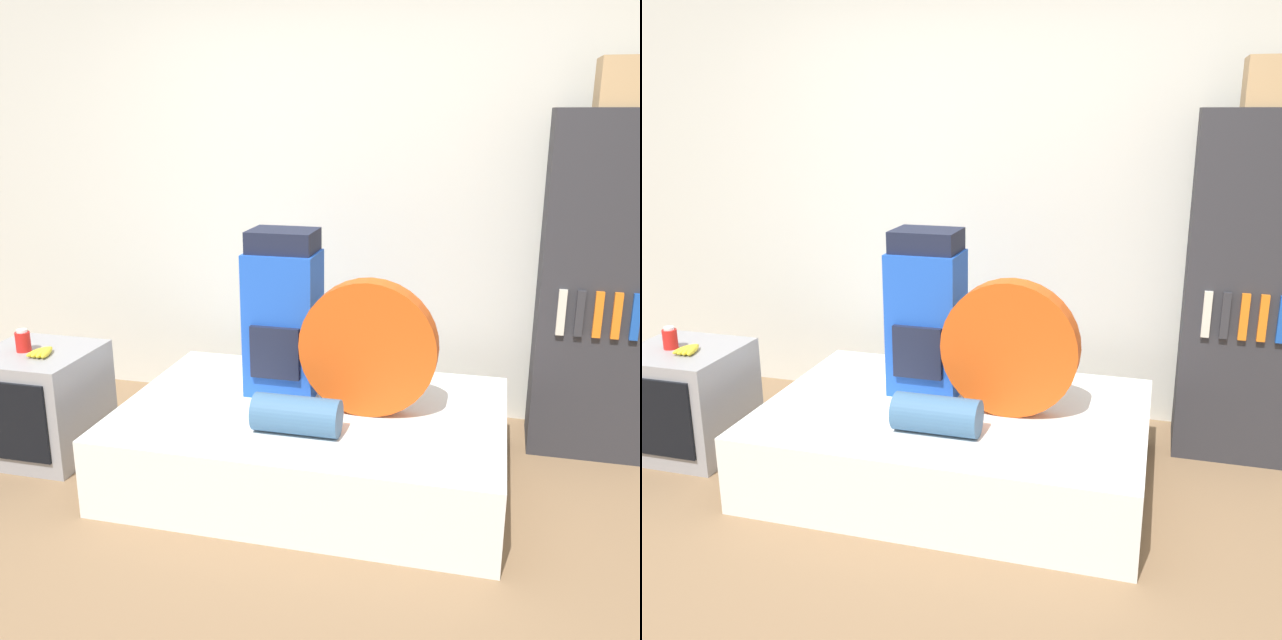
{
  "view_description": "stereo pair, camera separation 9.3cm",
  "coord_description": "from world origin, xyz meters",
  "views": [
    {
      "loc": [
        0.87,
        -2.4,
        1.79
      ],
      "look_at": [
        0.08,
        0.75,
        0.83
      ],
      "focal_mm": 40.0,
      "sensor_mm": 36.0,
      "label": 1
    },
    {
      "loc": [
        0.96,
        -2.38,
        1.79
      ],
      "look_at": [
        0.08,
        0.75,
        0.83
      ],
      "focal_mm": 40.0,
      "sensor_mm": 36.0,
      "label": 2
    }
  ],
  "objects": [
    {
      "name": "ground_plane",
      "position": [
        0.0,
        0.0,
        0.0
      ],
      "size": [
        16.0,
        16.0,
        0.0
      ],
      "primitive_type": "plane",
      "color": "#846647"
    },
    {
      "name": "wall_back",
      "position": [
        0.0,
        1.75,
        1.3
      ],
      "size": [
        8.0,
        0.05,
        2.6
      ],
      "color": "silver",
      "rests_on": "ground_plane"
    },
    {
      "name": "bed",
      "position": [
        0.05,
        0.75,
        0.19
      ],
      "size": [
        1.87,
        1.27,
        0.38
      ],
      "color": "white",
      "rests_on": "ground_plane"
    },
    {
      "name": "backpack",
      "position": [
        -0.15,
        0.92,
        0.79
      ],
      "size": [
        0.36,
        0.31,
        0.84
      ],
      "color": "blue",
      "rests_on": "bed"
    },
    {
      "name": "tent_bag",
      "position": [
        0.32,
        0.75,
        0.71
      ],
      "size": [
        0.66,
        0.12,
        0.66
      ],
      "color": "#D14C14",
      "rests_on": "bed"
    },
    {
      "name": "sleeping_roll",
      "position": [
        0.05,
        0.44,
        0.47
      ],
      "size": [
        0.4,
        0.18,
        0.18
      ],
      "color": "#3D668E",
      "rests_on": "bed"
    },
    {
      "name": "television",
      "position": [
        -1.44,
        0.66,
        0.29
      ],
      "size": [
        0.57,
        0.57,
        0.57
      ],
      "color": "#939399",
      "rests_on": "ground_plane"
    },
    {
      "name": "canister",
      "position": [
        -1.5,
        0.65,
        0.63
      ],
      "size": [
        0.08,
        0.08,
        0.12
      ],
      "color": "red",
      "rests_on": "television"
    },
    {
      "name": "banana_bunch",
      "position": [
        -1.36,
        0.62,
        0.59
      ],
      "size": [
        0.12,
        0.16,
        0.04
      ],
      "color": "yellow",
      "rests_on": "television"
    },
    {
      "name": "bookshelf",
      "position": [
        1.43,
        1.45,
        0.9
      ],
      "size": [
        0.66,
        0.4,
        1.8
      ],
      "color": "#2D2D33",
      "rests_on": "ground_plane"
    },
    {
      "name": "cardboard_box",
      "position": [
        1.43,
        1.42,
        1.92
      ],
      "size": [
        0.28,
        0.28,
        0.23
      ],
      "color": "tan",
      "rests_on": "bookshelf"
    }
  ]
}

